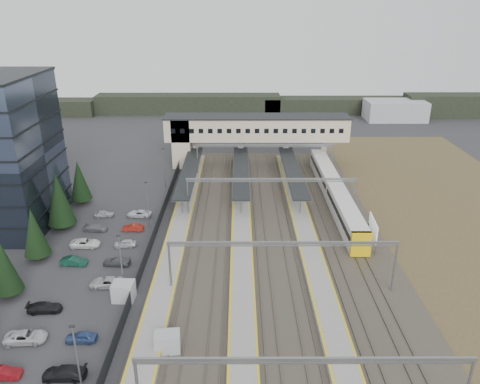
{
  "coord_description": "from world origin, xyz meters",
  "views": [
    {
      "loc": [
        6.6,
        -58.32,
        34.25
      ],
      "look_at": [
        6.79,
        15.76,
        4.0
      ],
      "focal_mm": 35.0,
      "sensor_mm": 36.0,
      "label": 1
    }
  ],
  "objects_px": {
    "relay_cabin_near": "(167,343)",
    "train": "(334,192)",
    "billboard": "(373,229)",
    "footbridge": "(244,130)",
    "relay_cabin_far": "(124,291)"
  },
  "relations": [
    {
      "from": "relay_cabin_near",
      "to": "train",
      "type": "height_order",
      "value": "train"
    },
    {
      "from": "relay_cabin_far",
      "to": "footbridge",
      "type": "bearing_deg",
      "value": 73.47
    },
    {
      "from": "relay_cabin_near",
      "to": "footbridge",
      "type": "xyz_separation_m",
      "value": [
        8.62,
        60.94,
        6.82
      ]
    },
    {
      "from": "relay_cabin_far",
      "to": "train",
      "type": "xyz_separation_m",
      "value": [
        31.63,
        29.94,
        0.91
      ]
    },
    {
      "from": "relay_cabin_near",
      "to": "train",
      "type": "distance_m",
      "value": 46.49
    },
    {
      "from": "train",
      "to": "footbridge",
      "type": "bearing_deg",
      "value": 126.9
    },
    {
      "from": "footbridge",
      "to": "relay_cabin_near",
      "type": "bearing_deg",
      "value": -98.05
    },
    {
      "from": "billboard",
      "to": "footbridge",
      "type": "bearing_deg",
      "value": 115.77
    },
    {
      "from": "footbridge",
      "to": "train",
      "type": "distance_m",
      "value": 27.76
    },
    {
      "from": "footbridge",
      "to": "train",
      "type": "bearing_deg",
      "value": -53.1
    },
    {
      "from": "billboard",
      "to": "relay_cabin_near",
      "type": "bearing_deg",
      "value": -140.8
    },
    {
      "from": "train",
      "to": "billboard",
      "type": "relative_size",
      "value": 7.24
    },
    {
      "from": "relay_cabin_near",
      "to": "billboard",
      "type": "bearing_deg",
      "value": 39.2
    },
    {
      "from": "relay_cabin_far",
      "to": "train",
      "type": "height_order",
      "value": "train"
    },
    {
      "from": "train",
      "to": "relay_cabin_far",
      "type": "bearing_deg",
      "value": -136.57
    }
  ]
}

